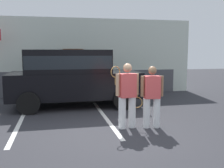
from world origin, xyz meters
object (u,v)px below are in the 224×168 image
object	(u,v)px
tennis_player_man	(127,95)
potted_plant_by_porch	(144,85)
parked_suv	(72,75)
tennis_player_woman	(152,96)

from	to	relation	value
tennis_player_man	potted_plant_by_porch	xyz separation A→B (m)	(1.99, 4.31, -0.37)
parked_suv	potted_plant_by_porch	distance (m)	3.50
parked_suv	tennis_player_man	distance (m)	3.26
parked_suv	tennis_player_woman	bearing A→B (deg)	-59.21
tennis_player_man	tennis_player_woman	xyz separation A→B (m)	(0.63, -0.10, -0.05)
parked_suv	potted_plant_by_porch	size ratio (longest dim) A/B	4.94
parked_suv	potted_plant_by_porch	xyz separation A→B (m)	(3.20, 1.29, -0.63)
parked_suv	tennis_player_man	size ratio (longest dim) A/B	2.73
potted_plant_by_porch	parked_suv	bearing A→B (deg)	-157.94
parked_suv	tennis_player_woman	xyz separation A→B (m)	(1.84, -3.12, -0.31)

